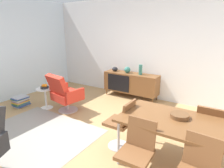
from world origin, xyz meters
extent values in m
plane|color=tan|center=(0.00, 0.00, 0.00)|extent=(8.32, 8.32, 0.00)
cube|color=white|center=(0.00, 2.60, 1.40)|extent=(6.80, 0.12, 2.80)
cube|color=brown|center=(-0.33, 2.30, 0.44)|extent=(1.60, 0.44, 0.56)
cube|color=black|center=(-0.63, 2.08, 0.44)|extent=(0.70, 0.01, 0.48)
cylinder|color=brown|center=(-1.07, 2.13, 0.08)|extent=(0.03, 0.03, 0.16)
cylinder|color=brown|center=(0.41, 2.13, 0.08)|extent=(0.03, 0.03, 0.16)
cylinder|color=brown|center=(-1.07, 2.47, 0.08)|extent=(0.03, 0.03, 0.16)
cylinder|color=brown|center=(0.41, 2.47, 0.08)|extent=(0.03, 0.03, 0.16)
cylinder|color=#337266|center=(-0.05, 2.30, 0.86)|extent=(0.10, 0.10, 0.28)
ellipsoid|color=#337266|center=(-0.46, 2.30, 0.81)|extent=(0.18, 0.18, 0.18)
ellipsoid|color=black|center=(-0.88, 2.30, 0.79)|extent=(0.17, 0.17, 0.13)
cube|color=brown|center=(1.56, 0.00, 0.72)|extent=(1.60, 0.90, 0.04)
cylinder|color=#B7B7BC|center=(0.84, -0.39, 0.35)|extent=(0.04, 0.04, 0.70)
cylinder|color=#B7B7BC|center=(0.84, 0.39, 0.35)|extent=(0.04, 0.04, 0.70)
cylinder|color=brown|center=(1.54, 0.10, 0.77)|extent=(0.26, 0.26, 0.06)
cube|color=brown|center=(1.92, -0.44, 0.67)|extent=(0.39, 0.12, 0.38)
cube|color=brown|center=(1.91, 0.62, 0.45)|extent=(0.40, 0.40, 0.05)
cube|color=brown|center=(1.90, 0.44, 0.67)|extent=(0.38, 0.09, 0.38)
cylinder|color=#B7B7BC|center=(1.91, 0.62, 0.21)|extent=(0.04, 0.04, 0.42)
cylinder|color=#B7B7BC|center=(1.91, 0.62, 0.01)|extent=(0.36, 0.36, 0.01)
cube|color=brown|center=(1.21, -0.62, 0.45)|extent=(0.41, 0.41, 0.05)
cube|color=brown|center=(1.20, -0.44, 0.67)|extent=(0.38, 0.10, 0.38)
cube|color=brown|center=(0.61, 0.00, 0.45)|extent=(0.40, 0.40, 0.05)
cube|color=brown|center=(0.79, 0.00, 0.67)|extent=(0.09, 0.38, 0.38)
cylinder|color=#B7B7BC|center=(0.61, 0.00, 0.21)|extent=(0.04, 0.04, 0.42)
cylinder|color=#B7B7BC|center=(0.61, 0.00, 0.01)|extent=(0.36, 0.36, 0.01)
cube|color=red|center=(-1.21, 0.62, 0.38)|extent=(0.68, 0.65, 0.20)
cube|color=red|center=(-1.25, 0.38, 0.69)|extent=(0.64, 0.36, 0.51)
cube|color=red|center=(-0.88, 0.56, 0.46)|extent=(0.14, 0.51, 0.28)
cube|color=red|center=(-1.53, 0.67, 0.46)|extent=(0.14, 0.51, 0.28)
cylinder|color=#B7B7BC|center=(-1.21, 0.62, 0.14)|extent=(0.06, 0.06, 0.28)
cylinder|color=#B7B7BC|center=(-1.21, 0.62, 0.01)|extent=(0.48, 0.48, 0.02)
cylinder|color=white|center=(-1.79, 0.44, 0.51)|extent=(0.44, 0.44, 0.02)
cylinder|color=white|center=(-1.79, 0.44, 0.25)|extent=(0.05, 0.05, 0.50)
cone|color=white|center=(-1.79, 0.44, 0.01)|extent=(0.32, 0.32, 0.02)
cylinder|color=#262628|center=(-1.79, 0.44, 0.55)|extent=(0.20, 0.20, 0.05)
sphere|color=orange|center=(-1.75, 0.43, 0.59)|extent=(0.07, 0.07, 0.07)
sphere|color=orange|center=(-1.79, 0.48, 0.59)|extent=(0.07, 0.07, 0.07)
sphere|color=orange|center=(-1.83, 0.43, 0.59)|extent=(0.07, 0.07, 0.07)
sphere|color=orange|center=(-1.80, 0.40, 0.59)|extent=(0.07, 0.07, 0.07)
cube|color=silver|center=(-2.44, 0.15, 0.01)|extent=(0.28, 0.34, 0.02)
cube|color=#334C8C|center=(-2.43, 0.16, 0.03)|extent=(0.31, 0.37, 0.03)
cube|color=#334C8C|center=(-2.42, 0.15, 0.06)|extent=(0.32, 0.40, 0.02)
cube|color=#334C8C|center=(-2.42, 0.15, 0.07)|extent=(0.31, 0.37, 0.01)
cube|color=#3F7F4C|center=(-2.42, 0.13, 0.09)|extent=(0.28, 0.35, 0.02)
cube|color=#334C8C|center=(-2.42, 0.15, 0.11)|extent=(0.28, 0.35, 0.02)
cube|color=gold|center=(-2.43, 0.14, 0.13)|extent=(0.29, 0.36, 0.02)
cube|color=#99668C|center=(-2.44, 0.15, 0.15)|extent=(0.28, 0.37, 0.02)
cube|color=#B2B2B7|center=(-2.43, 0.14, 0.18)|extent=(0.27, 0.34, 0.02)
cube|color=silver|center=(-2.42, 0.15, 0.20)|extent=(0.29, 0.35, 0.02)
cube|color=#3F7F4C|center=(-2.44, 0.13, 0.22)|extent=(0.30, 0.36, 0.02)
cube|color=#334C8C|center=(-2.41, 0.13, 0.24)|extent=(0.31, 0.38, 0.02)
cube|color=#B2B2B7|center=(-2.42, 0.15, 0.25)|extent=(0.27, 0.34, 0.02)
cube|color=gray|center=(-0.92, -0.52, 0.00)|extent=(2.20, 1.70, 0.01)
camera|label=1|loc=(2.03, -2.45, 1.94)|focal=30.29mm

